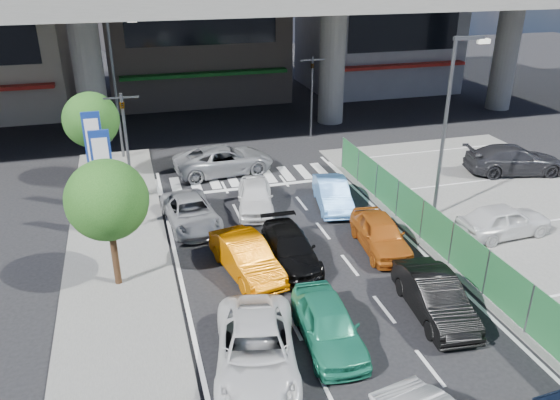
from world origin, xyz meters
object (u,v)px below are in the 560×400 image
object	(u,v)px
signboard_far	(95,147)
taxi_orange_right	(381,234)
signboard_near	(103,169)
parked_sedan_white	(504,220)
street_lamp_left	(117,77)
traffic_light_left	(124,120)
sedan_white_mid_left	(256,350)
crossing_wagon_silver	(224,160)
parked_sedan_dgrey	(514,160)
wagon_silver_front_left	(191,212)
kei_truck_front_right	(332,194)
sedan_white_front_mid	(255,196)
hatch_black_mid_right	(435,297)
taxi_teal_mid	(328,324)
sedan_black_mid	(290,249)
tree_far	(91,120)
traffic_light_right	(312,77)
taxi_orange_left	(246,257)
traffic_cone	(468,243)
street_lamp_right	(450,115)
tree_near	(107,200)

from	to	relation	value
signboard_far	taxi_orange_right	xyz separation A→B (m)	(10.87, -7.11, -2.37)
signboard_near	parked_sedan_white	size ratio (longest dim) A/B	1.14
street_lamp_left	traffic_light_left	bearing A→B (deg)	-88.80
sedan_white_mid_left	taxi_orange_right	distance (m)	8.54
crossing_wagon_silver	parked_sedan_dgrey	size ratio (longest dim) A/B	1.03
wagon_silver_front_left	kei_truck_front_right	distance (m)	6.70
traffic_light_left	parked_sedan_dgrey	bearing A→B (deg)	-6.87
wagon_silver_front_left	sedan_white_front_mid	bearing A→B (deg)	7.71
hatch_black_mid_right	crossing_wagon_silver	world-z (taller)	crossing_wagon_silver
taxi_teal_mid	wagon_silver_front_left	world-z (taller)	taxi_teal_mid
hatch_black_mid_right	sedan_black_mid	distance (m)	5.78
taxi_teal_mid	parked_sedan_dgrey	world-z (taller)	parked_sedan_dgrey
signboard_far	tree_far	xyz separation A→B (m)	(-0.20, 3.51, 0.32)
signboard_far	parked_sedan_dgrey	bearing A→B (deg)	-3.77
signboard_near	parked_sedan_dgrey	bearing A→B (deg)	4.28
traffic_light_left	traffic_light_right	bearing A→B (deg)	30.89
taxi_orange_left	sedan_white_front_mid	size ratio (longest dim) A/B	1.05
street_lamp_left	sedan_black_mid	bearing A→B (deg)	-67.83
signboard_near	traffic_cone	size ratio (longest dim) A/B	6.36
crossing_wagon_silver	parked_sedan_white	bearing A→B (deg)	-143.08
signboard_far	kei_truck_front_right	xyz separation A→B (m)	(10.49, -2.72, -2.41)
hatch_black_mid_right	kei_truck_front_right	world-z (taller)	hatch_black_mid_right
taxi_orange_left	traffic_cone	size ratio (longest dim) A/B	5.67
traffic_light_right	traffic_cone	xyz separation A→B (m)	(1.03, -16.38, -3.51)
traffic_cone	street_lamp_left	bearing A→B (deg)	129.89
traffic_light_right	tree_far	bearing A→B (deg)	-161.31
kei_truck_front_right	parked_sedan_white	distance (m)	7.58
signboard_near	hatch_black_mid_right	bearing A→B (deg)	-40.34
signboard_far	parked_sedan_dgrey	distance (m)	21.69
traffic_light_right	street_lamp_right	xyz separation A→B (m)	(1.67, -13.00, 0.83)
traffic_light_right	tree_near	size ratio (longest dim) A/B	1.08
signboard_far	wagon_silver_front_left	bearing A→B (deg)	-36.68
tree_far	taxi_orange_left	size ratio (longest dim) A/B	1.15
traffic_cone	hatch_black_mid_right	bearing A→B (deg)	-136.50
traffic_light_left	street_lamp_left	size ratio (longest dim) A/B	0.65
signboard_near	sedan_black_mid	world-z (taller)	signboard_near
tree_far	parked_sedan_white	world-z (taller)	tree_far
street_lamp_right	taxi_orange_left	bearing A→B (deg)	-165.53
traffic_light_left	sedan_black_mid	bearing A→B (deg)	-55.34
sedan_black_mid	wagon_silver_front_left	xyz separation A→B (m)	(-3.26, 4.34, -0.01)
sedan_white_mid_left	traffic_cone	size ratio (longest dim) A/B	6.72
signboard_far	sedan_white_mid_left	distance (m)	13.57
street_lamp_right	signboard_far	xyz separation A→B (m)	(-14.77, 4.99, -1.71)
signboard_far	traffic_light_left	bearing A→B (deg)	35.70
crossing_wagon_silver	parked_sedan_white	world-z (taller)	crossing_wagon_silver
tree_far	sedan_white_mid_left	bearing A→B (deg)	-74.24
sedan_white_mid_left	sedan_white_front_mid	xyz separation A→B (m)	(2.54, 10.57, -0.01)
signboard_near	taxi_orange_left	size ratio (longest dim) A/B	1.12
taxi_orange_right	parked_sedan_dgrey	distance (m)	12.08
parked_sedan_white	taxi_orange_left	bearing A→B (deg)	86.13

